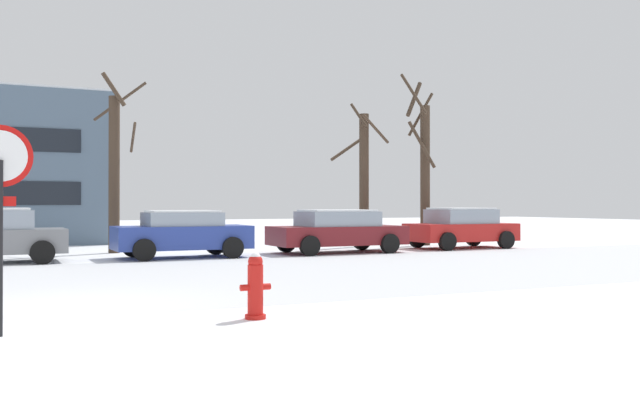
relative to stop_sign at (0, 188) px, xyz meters
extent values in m
plane|color=white|center=(0.95, 2.07, -1.81)|extent=(120.00, 120.00, 0.00)
cube|color=silver|center=(0.95, 5.81, -1.80)|extent=(80.00, 9.47, 0.00)
cylinder|color=black|center=(0.00, 0.00, -0.73)|extent=(0.07, 0.14, 2.15)
cylinder|color=red|center=(0.00, 0.00, 0.39)|extent=(0.75, 0.12, 0.76)
cylinder|color=white|center=(0.00, -0.01, 0.39)|extent=(0.62, 0.11, 0.62)
cube|color=red|center=(0.00, 0.00, -0.16)|extent=(0.36, 0.07, 0.12)
cylinder|color=white|center=(0.00, 0.01, 0.44)|extent=(0.42, 0.08, 0.42)
cylinder|color=red|center=(3.26, -0.03, -1.78)|extent=(0.30, 0.30, 0.06)
cylinder|color=red|center=(3.26, -0.03, -1.40)|extent=(0.22, 0.22, 0.70)
sphere|color=red|center=(3.26, -0.03, -1.00)|extent=(0.21, 0.21, 0.21)
cylinder|color=red|center=(3.10, -0.03, -1.36)|extent=(0.12, 0.09, 0.09)
cylinder|color=red|center=(3.42, -0.03, -1.36)|extent=(0.12, 0.09, 0.09)
sphere|color=white|center=(3.26, -0.03, -0.95)|extent=(0.15, 0.15, 0.15)
cylinder|color=black|center=(1.05, 12.57, -1.49)|extent=(0.64, 0.22, 0.64)
cylinder|color=black|center=(1.07, 10.76, -1.49)|extent=(0.64, 0.22, 0.64)
cube|color=#283D93|center=(5.01, 11.44, -1.19)|extent=(4.01, 1.73, 0.69)
cube|color=#8C99A8|center=(5.01, 11.44, -0.64)|extent=(2.21, 1.58, 0.41)
cube|color=white|center=(5.01, 11.44, -0.41)|extent=(2.01, 1.46, 0.06)
cylinder|color=black|center=(6.31, 12.32, -1.49)|extent=(0.64, 0.22, 0.64)
cylinder|color=black|center=(6.32, 10.57, -1.49)|extent=(0.64, 0.22, 0.64)
cylinder|color=black|center=(3.71, 12.31, -1.49)|extent=(0.64, 0.22, 0.64)
cylinder|color=black|center=(3.72, 10.56, -1.49)|extent=(0.64, 0.22, 0.64)
cube|color=maroon|center=(10.20, 11.41, -1.23)|extent=(4.44, 1.91, 0.62)
cube|color=#8C99A8|center=(10.20, 11.41, -0.68)|extent=(2.45, 1.74, 0.48)
cube|color=white|center=(10.20, 11.41, -0.41)|extent=(2.23, 1.61, 0.06)
cylinder|color=black|center=(11.64, 12.38, -1.49)|extent=(0.64, 0.22, 0.64)
cylinder|color=black|center=(11.65, 10.46, -1.49)|extent=(0.64, 0.22, 0.64)
cylinder|color=black|center=(8.76, 12.36, -1.49)|extent=(0.64, 0.22, 0.64)
cylinder|color=black|center=(8.77, 10.44, -1.49)|extent=(0.64, 0.22, 0.64)
cube|color=red|center=(15.39, 11.68, -1.22)|extent=(3.96, 1.87, 0.63)
cube|color=#8C99A8|center=(15.39, 11.68, -0.64)|extent=(2.18, 1.71, 0.52)
cube|color=white|center=(15.39, 11.68, -0.35)|extent=(1.99, 1.58, 0.06)
cylinder|color=black|center=(16.67, 12.63, -1.49)|extent=(0.64, 0.22, 0.64)
cylinder|color=black|center=(16.68, 10.74, -1.49)|extent=(0.64, 0.22, 0.64)
cylinder|color=black|center=(14.10, 12.61, -1.49)|extent=(0.64, 0.22, 0.64)
cylinder|color=black|center=(14.12, 10.73, -1.49)|extent=(0.64, 0.22, 0.64)
cylinder|color=#423326|center=(15.22, 13.77, 0.94)|extent=(0.38, 0.38, 5.48)
cylinder|color=#423326|center=(14.98, 14.21, 3.98)|extent=(1.06, 0.67, 1.49)
cylinder|color=#423326|center=(14.85, 13.44, 2.11)|extent=(0.84, 0.92, 1.86)
cylinder|color=#423326|center=(15.33, 14.25, 3.40)|extent=(1.08, 0.35, 1.77)
cylinder|color=#423326|center=(14.59, 13.62, 4.09)|extent=(0.44, 1.38, 1.74)
cylinder|color=#423326|center=(12.66, 14.09, 0.72)|extent=(0.37, 0.37, 5.06)
cylinder|color=#423326|center=(12.47, 14.95, 2.03)|extent=(1.81, 0.52, 1.13)
cylinder|color=#423326|center=(12.82, 13.47, 2.63)|extent=(1.33, 0.43, 1.05)
cylinder|color=#423326|center=(12.35, 13.95, 3.18)|extent=(0.41, 0.75, 0.94)
cylinder|color=#423326|center=(3.47, 14.42, 0.79)|extent=(0.36, 0.36, 5.18)
cylinder|color=#423326|center=(3.78, 15.24, 3.34)|extent=(1.72, 0.74, 1.38)
cylinder|color=#423326|center=(4.07, 14.38, 2.03)|extent=(0.18, 1.26, 0.92)
cylinder|color=#423326|center=(3.40, 14.09, 3.55)|extent=(0.81, 0.30, 1.12)
camera|label=1|loc=(-0.03, -9.27, -0.20)|focal=39.09mm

